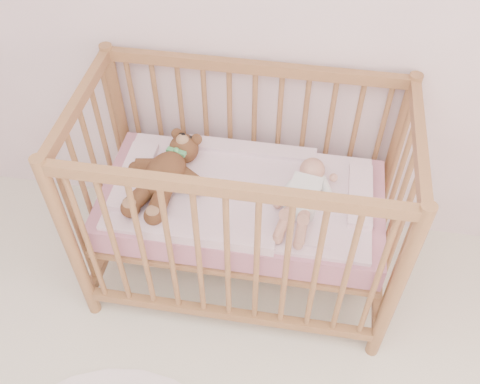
# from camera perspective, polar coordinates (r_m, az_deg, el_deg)

# --- Properties ---
(crib) EXTENTS (1.36, 0.76, 1.00)m
(crib) POSITION_cam_1_polar(r_m,az_deg,el_deg) (2.34, 0.20, -1.08)
(crib) COLOR #976440
(crib) RESTS_ON floor
(mattress) EXTENTS (1.22, 0.62, 0.13)m
(mattress) POSITION_cam_1_polar(r_m,az_deg,el_deg) (2.35, 0.20, -1.32)
(mattress) COLOR #C47A89
(mattress) RESTS_ON crib
(blanket) EXTENTS (1.10, 0.58, 0.06)m
(blanket) POSITION_cam_1_polar(r_m,az_deg,el_deg) (2.30, 0.20, -0.09)
(blanket) COLOR #EAA1BF
(blanket) RESTS_ON mattress
(baby) EXTENTS (0.31, 0.52, 0.12)m
(baby) POSITION_cam_1_polar(r_m,az_deg,el_deg) (2.21, 6.85, 0.00)
(baby) COLOR white
(baby) RESTS_ON blanket
(teddy_bear) EXTENTS (0.48, 0.59, 0.15)m
(teddy_bear) POSITION_cam_1_polar(r_m,az_deg,el_deg) (2.28, -8.02, 1.97)
(teddy_bear) COLOR brown
(teddy_bear) RESTS_ON blanket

